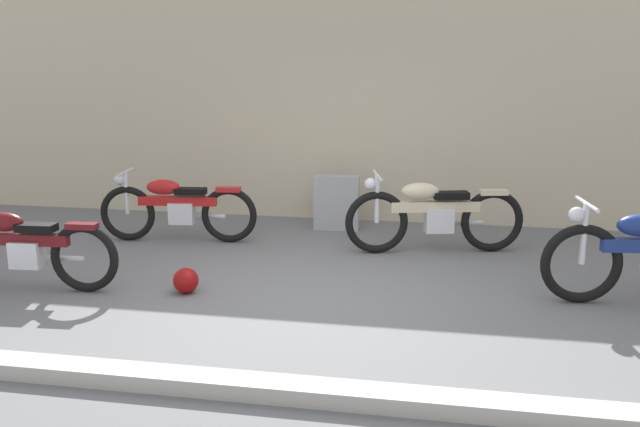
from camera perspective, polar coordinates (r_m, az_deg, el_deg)
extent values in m
plane|color=slate|center=(6.51, -0.74, -7.41)|extent=(40.00, 40.00, 0.00)
cube|color=beige|center=(9.62, 3.34, 8.69)|extent=(18.00, 0.30, 3.10)
cube|color=#B7B2A8|center=(4.83, -5.10, -14.28)|extent=(18.00, 0.24, 0.12)
cube|color=#9E9EA3|center=(9.09, 1.38, 0.91)|extent=(0.61, 0.24, 0.73)
sphere|color=maroon|center=(6.84, -11.15, -5.52)|extent=(0.25, 0.25, 0.25)
torus|color=black|center=(8.01, 4.75, -0.74)|extent=(0.74, 0.26, 0.74)
torus|color=black|center=(8.30, 14.18, -0.61)|extent=(0.74, 0.26, 0.74)
cube|color=silver|center=(8.14, 9.91, -0.53)|extent=(0.36, 0.27, 0.28)
cube|color=beige|center=(8.09, 9.60, 0.58)|extent=(1.04, 0.34, 0.12)
ellipsoid|color=beige|center=(8.01, 8.37, 1.85)|extent=(0.48, 0.30, 0.20)
cube|color=black|center=(8.10, 10.90, 1.51)|extent=(0.44, 0.27, 0.08)
cube|color=beige|center=(8.23, 14.32, 1.73)|extent=(0.34, 0.19, 0.06)
cylinder|color=silver|center=(7.95, 4.79, 1.21)|extent=(0.06, 0.06, 0.56)
cylinder|color=silver|center=(7.90, 4.83, 3.20)|extent=(0.17, 0.58, 0.04)
sphere|color=silver|center=(7.90, 4.23, 2.47)|extent=(0.14, 0.14, 0.14)
cylinder|color=silver|center=(8.31, 11.07, -0.79)|extent=(0.71, 0.22, 0.06)
torus|color=black|center=(6.83, 21.00, -3.94)|extent=(0.77, 0.19, 0.76)
cylinder|color=silver|center=(6.76, 21.20, -1.61)|extent=(0.06, 0.06, 0.57)
cylinder|color=silver|center=(6.70, 21.40, 0.76)|extent=(0.11, 0.60, 0.04)
sphere|color=silver|center=(6.69, 20.65, -0.10)|extent=(0.15, 0.15, 0.15)
torus|color=black|center=(8.87, -15.77, 0.00)|extent=(0.70, 0.16, 0.69)
torus|color=black|center=(8.53, -7.61, -0.13)|extent=(0.70, 0.16, 0.69)
cube|color=silver|center=(8.66, -11.47, 0.05)|extent=(0.32, 0.22, 0.27)
cube|color=#B21919|center=(8.64, -11.82, 1.04)|extent=(0.98, 0.21, 0.11)
ellipsoid|color=#B21919|center=(8.66, -12.96, 2.16)|extent=(0.44, 0.24, 0.19)
cube|color=black|center=(8.57, -10.75, 1.84)|extent=(0.40, 0.21, 0.08)
cube|color=#B21919|center=(8.46, -7.67, 2.00)|extent=(0.32, 0.15, 0.06)
cylinder|color=silver|center=(8.82, -15.87, 1.66)|extent=(0.05, 0.05, 0.52)
cylinder|color=silver|center=(8.77, -15.98, 3.33)|extent=(0.10, 0.55, 0.03)
sphere|color=silver|center=(8.81, -16.41, 2.72)|extent=(0.13, 0.13, 0.13)
cylinder|color=silver|center=(8.74, -10.05, -0.22)|extent=(0.67, 0.13, 0.06)
torus|color=black|center=(7.07, -19.08, -3.53)|extent=(0.70, 0.13, 0.69)
cube|color=silver|center=(7.33, -23.28, -3.14)|extent=(0.32, 0.21, 0.27)
cube|color=#590F14|center=(7.32, -23.71, -1.98)|extent=(0.98, 0.16, 0.11)
ellipsoid|color=#590F14|center=(7.37, -24.97, -0.64)|extent=(0.43, 0.22, 0.19)
cube|color=black|center=(7.21, -22.62, -1.09)|extent=(0.39, 0.20, 0.08)
cube|color=#590F14|center=(6.99, -19.27, -0.99)|extent=(0.31, 0.13, 0.06)
cylinder|color=silver|center=(7.36, -21.51, -3.47)|extent=(0.67, 0.10, 0.06)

